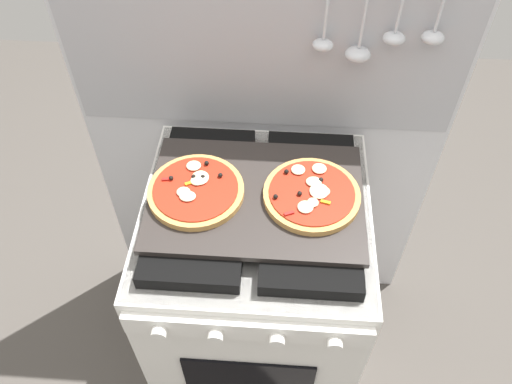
% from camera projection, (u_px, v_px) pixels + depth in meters
% --- Properties ---
extents(ground_plane, '(4.00, 4.00, 0.00)m').
position_uv_depth(ground_plane, '(256.00, 348.00, 1.98)').
color(ground_plane, '#4C4742').
extents(kitchen_backsplash, '(1.10, 0.09, 1.55)m').
position_uv_depth(kitchen_backsplash, '(264.00, 140.00, 1.60)').
color(kitchen_backsplash, silver).
rests_on(kitchen_backsplash, ground_plane).
extents(stove, '(0.60, 0.64, 0.90)m').
position_uv_depth(stove, '(256.00, 289.00, 1.64)').
color(stove, white).
rests_on(stove, ground_plane).
extents(baking_tray, '(0.54, 0.38, 0.02)m').
position_uv_depth(baking_tray, '(256.00, 197.00, 1.29)').
color(baking_tray, '#2D2826').
rests_on(baking_tray, stove).
extents(pizza_left, '(0.24, 0.24, 0.03)m').
position_uv_depth(pizza_left, '(196.00, 190.00, 1.28)').
color(pizza_left, tan).
rests_on(pizza_left, baking_tray).
extents(pizza_right, '(0.24, 0.24, 0.03)m').
position_uv_depth(pizza_right, '(312.00, 196.00, 1.27)').
color(pizza_right, tan).
rests_on(pizza_right, baking_tray).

